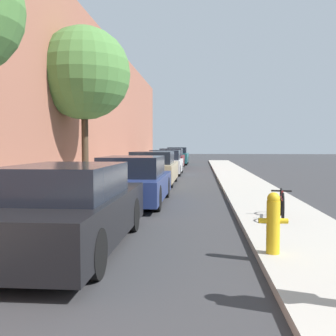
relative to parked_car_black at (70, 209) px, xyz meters
name	(u,v)px	position (x,y,z in m)	size (l,w,h in m)	color
ground_plane	(173,189)	(1.02, 9.00, -0.66)	(120.00, 120.00, 0.00)	#333335
sidewalk_left	(99,187)	(-1.88, 9.00, -0.60)	(2.00, 52.00, 0.12)	#ADA89E
sidewalk_right	(249,188)	(3.92, 9.00, -0.60)	(2.00, 52.00, 0.12)	#ADA89E
building_facade_left	(63,92)	(-3.23, 9.00, 3.08)	(0.70, 52.00, 7.49)	#9E604C
parked_car_black	(70,209)	(0.00, 0.00, 0.00)	(1.72, 4.50, 1.38)	black
parked_car_navy	(134,181)	(0.16, 5.11, -0.01)	(1.83, 4.36, 1.36)	black
parked_car_champagne	(153,169)	(0.06, 10.73, 0.01)	(1.89, 4.37, 1.41)	black
parked_car_white	(166,163)	(0.11, 16.36, 0.00)	(1.81, 4.11, 1.40)	black
parked_car_maroon	(172,159)	(0.00, 22.46, 0.03)	(1.73, 4.55, 1.44)	black
parked_car_teal	(178,156)	(0.11, 28.06, 0.05)	(1.77, 4.69, 1.49)	black
street_tree_far	(84,74)	(-2.08, 7.90, 3.57)	(3.30, 3.30, 5.78)	#423323
fire_hydrant	(273,222)	(3.13, -0.40, -0.08)	(0.42, 0.19, 0.89)	gold
bicycle	(282,204)	(3.82, 2.40, -0.22)	(0.44, 1.49, 0.61)	black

